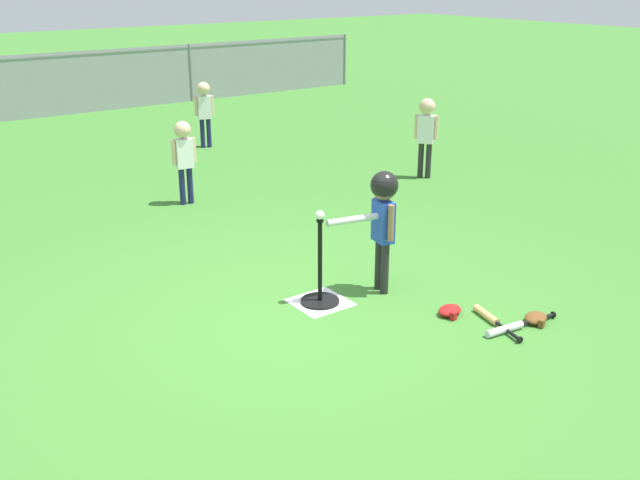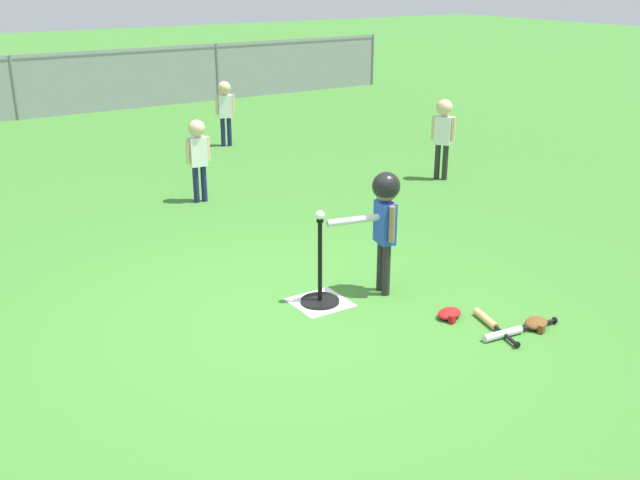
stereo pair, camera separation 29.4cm
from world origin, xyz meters
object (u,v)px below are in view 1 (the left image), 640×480
(batting_tee, at_px, (320,289))
(fielder_near_right, at_px, (426,127))
(batter_child, at_px, (383,207))
(glove_by_plate, at_px, (450,311))
(spare_bat_wood, at_px, (491,318))
(fielder_deep_center, at_px, (184,151))
(baseball_on_tee, at_px, (320,215))
(spare_bat_silver, at_px, (512,327))
(glove_near_bats, at_px, (536,318))
(fielder_near_left, at_px, (204,106))

(batting_tee, relative_size, fielder_near_right, 0.70)
(batter_child, xyz_separation_m, glove_by_plate, (0.15, -0.67, -0.71))
(fielder_near_right, relative_size, spare_bat_wood, 1.76)
(batting_tee, bearing_deg, batter_child, -11.63)
(batting_tee, bearing_deg, fielder_deep_center, 83.86)
(fielder_deep_center, bearing_deg, batter_child, -86.14)
(baseball_on_tee, height_order, spare_bat_wood, baseball_on_tee)
(baseball_on_tee, distance_m, spare_bat_silver, 1.70)
(spare_bat_wood, distance_m, glove_by_plate, 0.32)
(fielder_deep_center, relative_size, spare_bat_wood, 1.65)
(glove_by_plate, bearing_deg, batter_child, 102.74)
(batting_tee, distance_m, batter_child, 0.84)
(spare_bat_silver, xyz_separation_m, spare_bat_wood, (-0.01, 0.20, 0.00))
(batting_tee, distance_m, spare_bat_silver, 1.54)
(batter_child, distance_m, spare_bat_wood, 1.23)
(baseball_on_tee, distance_m, batter_child, 0.56)
(batting_tee, height_order, glove_by_plate, batting_tee)
(baseball_on_tee, distance_m, fielder_deep_center, 3.12)
(spare_bat_wood, relative_size, glove_near_bats, 2.27)
(spare_bat_wood, bearing_deg, fielder_near_right, 53.45)
(glove_by_plate, bearing_deg, baseball_on_tee, 131.75)
(batter_child, relative_size, fielder_near_right, 1.01)
(batting_tee, bearing_deg, baseball_on_tee, -153.43)
(baseball_on_tee, bearing_deg, batting_tee, 26.57)
(fielder_near_right, bearing_deg, fielder_deep_center, 165.39)
(batter_child, distance_m, glove_by_plate, 0.99)
(glove_near_bats, bearing_deg, fielder_near_right, 58.21)
(batter_child, xyz_separation_m, fielder_deep_center, (-0.22, 3.22, -0.12))
(fielder_near_right, xyz_separation_m, glove_by_plate, (-2.67, -3.10, -0.63))
(fielder_near_right, relative_size, glove_near_bats, 4.01)
(fielder_deep_center, bearing_deg, batting_tee, -96.14)
(baseball_on_tee, bearing_deg, glove_by_plate, -48.25)
(fielder_near_left, distance_m, glove_by_plate, 6.48)
(fielder_deep_center, distance_m, glove_by_plate, 3.95)
(glove_by_plate, bearing_deg, fielder_deep_center, 95.42)
(fielder_near_left, distance_m, fielder_near_right, 3.57)
(batting_tee, bearing_deg, glove_by_plate, -48.25)
(glove_near_bats, bearing_deg, spare_bat_silver, 177.00)
(spare_bat_silver, bearing_deg, spare_bat_wood, 93.64)
(fielder_deep_center, distance_m, glove_near_bats, 4.49)
(batter_child, bearing_deg, spare_bat_silver, -73.89)
(batting_tee, xyz_separation_m, fielder_near_left, (1.87, 5.55, 0.52))
(fielder_near_left, distance_m, glove_near_bats, 6.89)
(fielder_near_left, relative_size, fielder_near_right, 0.96)
(spare_bat_wood, bearing_deg, batting_tee, 129.24)
(glove_near_bats, bearing_deg, batter_child, 117.28)
(batting_tee, height_order, fielder_deep_center, fielder_deep_center)
(baseball_on_tee, height_order, batter_child, batter_child)
(glove_by_plate, bearing_deg, spare_bat_wood, -59.00)
(batting_tee, distance_m, glove_near_bats, 1.72)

